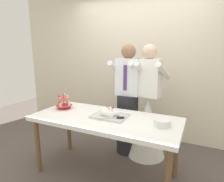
{
  "coord_description": "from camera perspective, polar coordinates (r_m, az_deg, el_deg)",
  "views": [
    {
      "loc": [
        1.03,
        -1.97,
        1.58
      ],
      "look_at": [
        0.02,
        0.15,
        1.07
      ],
      "focal_mm": 30.82,
      "sensor_mm": 36.0,
      "label": 1
    }
  ],
  "objects": [
    {
      "name": "ground_plane",
      "position": [
        2.73,
        -1.92,
        -23.28
      ],
      "size": [
        8.0,
        8.0,
        0.0
      ],
      "primitive_type": "plane",
      "color": "#564C47"
    },
    {
      "name": "rear_wall",
      "position": [
        3.53,
        8.57,
        9.91
      ],
      "size": [
        5.2,
        0.1,
        2.9
      ],
      "primitive_type": "cube",
      "color": "beige",
      "rests_on": "ground_plane"
    },
    {
      "name": "dessert_table",
      "position": [
        2.39,
        -2.04,
        -9.45
      ],
      "size": [
        1.8,
        0.8,
        0.78
      ],
      "color": "white",
      "rests_on": "ground_plane"
    },
    {
      "name": "cupcake_stand",
      "position": [
        2.76,
        -14.07,
        -3.46
      ],
      "size": [
        0.23,
        0.23,
        0.21
      ],
      "color": "#D83F4C",
      "rests_on": "dessert_table"
    },
    {
      "name": "main_cake_tray",
      "position": [
        2.36,
        -0.77,
        -6.72
      ],
      "size": [
        0.42,
        0.33,
        0.13
      ],
      "color": "silver",
      "rests_on": "dessert_table"
    },
    {
      "name": "plate_stack",
      "position": [
        2.16,
        14.67,
        -9.09
      ],
      "size": [
        0.18,
        0.19,
        0.08
      ],
      "color": "white",
      "rests_on": "dessert_table"
    },
    {
      "name": "person_groom",
      "position": [
        2.92,
        4.64,
        -4.45
      ],
      "size": [
        0.48,
        0.51,
        1.66
      ],
      "color": "#232328",
      "rests_on": "ground_plane"
    },
    {
      "name": "person_bride",
      "position": [
        2.92,
        10.36,
        -8.06
      ],
      "size": [
        0.56,
        0.56,
        1.66
      ],
      "color": "white",
      "rests_on": "ground_plane"
    }
  ]
}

